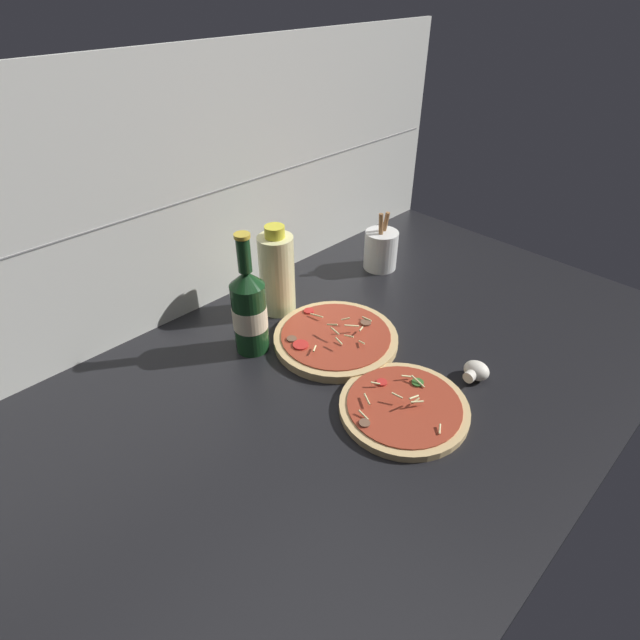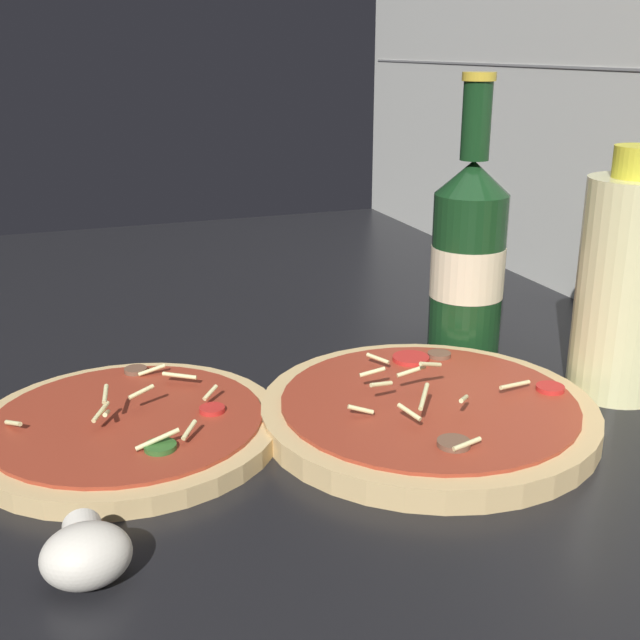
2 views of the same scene
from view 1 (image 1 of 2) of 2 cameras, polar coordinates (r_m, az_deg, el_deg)
name	(u,v)px [view 1 (image 1 of 2)]	position (r cm, az deg, el deg)	size (l,w,h in cm)	color
counter_slab	(351,388)	(102.95, 3.51, -7.79)	(160.00, 90.00, 2.50)	black
tile_backsplash	(205,194)	(117.73, -13.05, 13.86)	(160.00, 1.13, 60.00)	silver
pizza_near	(404,407)	(97.24, 9.55, -9.80)	(24.65, 24.65, 4.64)	tan
pizza_far	(336,338)	(111.74, 1.79, -2.08)	(27.79, 27.79, 5.55)	tan
beer_bottle	(249,310)	(105.83, -8.08, 1.16)	(7.44, 7.44, 27.62)	#143819
oil_bottle	(277,273)	(118.13, -4.94, 5.37)	(8.36, 8.36, 22.10)	beige
mushroom_left	(476,371)	(106.78, 17.37, -5.60)	(5.57, 5.31, 3.71)	white
utensil_crock	(381,249)	(139.23, 6.96, 8.02)	(9.10, 9.10, 16.40)	silver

